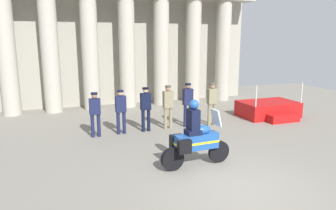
# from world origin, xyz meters

# --- Properties ---
(ground_plane) EXTENTS (28.00, 28.00, 0.00)m
(ground_plane) POSITION_xyz_m (0.00, 0.00, 0.00)
(ground_plane) COLOR gray
(colonnade_backdrop) EXTENTS (14.27, 1.66, 6.52)m
(colonnade_backdrop) POSITION_xyz_m (-0.41, 10.30, 3.34)
(colonnade_backdrop) COLOR #A49F91
(colonnade_backdrop) RESTS_ON ground_plane
(reviewing_stand) EXTENTS (2.52, 2.12, 1.58)m
(reviewing_stand) POSITION_xyz_m (5.10, 5.52, 0.33)
(reviewing_stand) COLOR #B71414
(reviewing_stand) RESTS_ON ground_plane
(officer_in_row_0) EXTENTS (0.39, 0.24, 1.62)m
(officer_in_row_0) POSITION_xyz_m (-2.67, 5.12, 0.96)
(officer_in_row_0) COLOR #191E42
(officer_in_row_0) RESTS_ON ground_plane
(officer_in_row_1) EXTENTS (0.39, 0.24, 1.65)m
(officer_in_row_1) POSITION_xyz_m (-1.73, 5.17, 0.97)
(officer_in_row_1) COLOR #191E42
(officer_in_row_1) RESTS_ON ground_plane
(officer_in_row_2) EXTENTS (0.39, 0.24, 1.70)m
(officer_in_row_2) POSITION_xyz_m (-0.77, 5.18, 1.00)
(officer_in_row_2) COLOR black
(officer_in_row_2) RESTS_ON ground_plane
(officer_in_row_3) EXTENTS (0.39, 0.24, 1.72)m
(officer_in_row_3) POSITION_xyz_m (0.15, 5.23, 1.01)
(officer_in_row_3) COLOR #847A5B
(officer_in_row_3) RESTS_ON ground_plane
(officer_in_row_4) EXTENTS (0.39, 0.24, 1.76)m
(officer_in_row_4) POSITION_xyz_m (1.00, 5.27, 1.04)
(officer_in_row_4) COLOR #191E42
(officer_in_row_4) RESTS_ON ground_plane
(officer_in_row_5) EXTENTS (0.39, 0.24, 1.74)m
(officer_in_row_5) POSITION_xyz_m (1.98, 5.09, 1.03)
(officer_in_row_5) COLOR #847A5B
(officer_in_row_5) RESTS_ON ground_plane
(motorcycle_with_rider) EXTENTS (2.09, 0.72, 1.90)m
(motorcycle_with_rider) POSITION_xyz_m (-0.44, 1.45, 0.79)
(motorcycle_with_rider) COLOR black
(motorcycle_with_rider) RESTS_ON ground_plane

